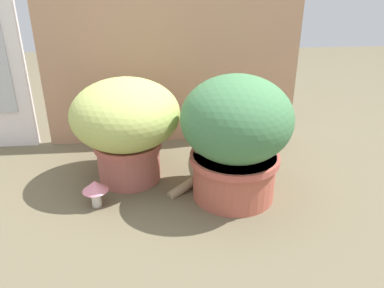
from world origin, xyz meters
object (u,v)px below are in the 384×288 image
(grass_planter, at_px, (126,123))
(leafy_planter, at_px, (236,134))
(mushroom_ornament_pink, at_px, (95,188))
(cat, at_px, (221,155))

(grass_planter, distance_m, leafy_planter, 0.43)
(mushroom_ornament_pink, bearing_deg, grass_planter, 60.16)
(grass_planter, distance_m, cat, 0.38)
(leafy_planter, bearing_deg, mushroom_ornament_pink, -177.22)
(grass_planter, height_order, mushroom_ornament_pink, grass_planter)
(grass_planter, xyz_separation_m, cat, (0.36, -0.07, -0.12))
(cat, xyz_separation_m, mushroom_ornament_pink, (-0.47, -0.12, -0.05))
(grass_planter, bearing_deg, cat, -10.98)
(leafy_planter, relative_size, mushroom_ornament_pink, 4.57)
(grass_planter, relative_size, leafy_planter, 0.91)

